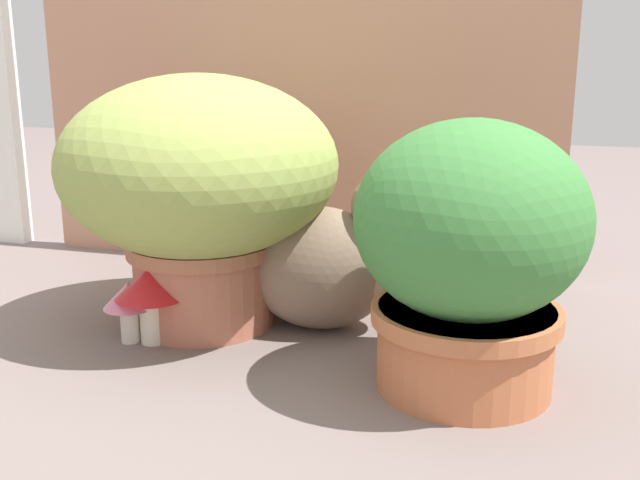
{
  "coord_description": "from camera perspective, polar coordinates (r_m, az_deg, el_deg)",
  "views": [
    {
      "loc": [
        0.52,
        -1.03,
        0.49
      ],
      "look_at": [
        0.2,
        0.11,
        0.18
      ],
      "focal_mm": 42.02,
      "sensor_mm": 36.0,
      "label": 1
    }
  ],
  "objects": [
    {
      "name": "leafy_planter",
      "position": [
        1.08,
        11.3,
        -0.77
      ],
      "size": [
        0.33,
        0.33,
        0.39
      ],
      "color": "#BC6941",
      "rests_on": "ground"
    },
    {
      "name": "mushroom_ornament_pink",
      "position": [
        1.3,
        -14.37,
        -4.44
      ],
      "size": [
        0.09,
        0.09,
        0.11
      ],
      "color": "silver",
      "rests_on": "ground"
    },
    {
      "name": "cat",
      "position": [
        1.31,
        0.65,
        -1.68
      ],
      "size": [
        0.38,
        0.19,
        0.32
      ],
      "color": "#846D59",
      "rests_on": "ground"
    },
    {
      "name": "mushroom_ornament_red",
      "position": [
        1.28,
        -12.77,
        -3.65
      ],
      "size": [
        0.12,
        0.12,
        0.13
      ],
      "color": "#E8E7C8",
      "rests_on": "ground"
    },
    {
      "name": "grass_planter",
      "position": [
        1.32,
        -9.15,
        4.47
      ],
      "size": [
        0.48,
        0.48,
        0.45
      ],
      "color": "#B26750",
      "rests_on": "ground"
    },
    {
      "name": "cardboard_backdrop",
      "position": [
        1.67,
        -2.37,
        12.25
      ],
      "size": [
        1.19,
        0.03,
        0.84
      ],
      "primitive_type": "cube",
      "color": "tan",
      "rests_on": "ground"
    },
    {
      "name": "ground_plane",
      "position": [
        1.25,
        -10.24,
        -8.58
      ],
      "size": [
        6.0,
        6.0,
        0.0
      ],
      "primitive_type": "plane",
      "color": "#71625F"
    }
  ]
}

